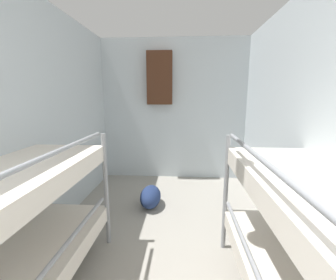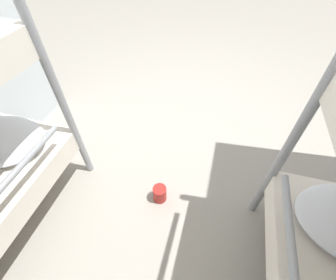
% 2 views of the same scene
% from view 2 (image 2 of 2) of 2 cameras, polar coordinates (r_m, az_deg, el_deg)
% --- Properties ---
extents(ground_plane, '(20.00, 20.00, 0.00)m').
position_cam_2_polar(ground_plane, '(1.98, 3.99, 1.89)').
color(ground_plane, gray).
extents(tin_can, '(0.09, 0.09, 0.12)m').
position_cam_2_polar(tin_can, '(1.54, -2.12, -13.45)').
color(tin_can, '#AD231E').
rests_on(tin_can, ground_plane).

